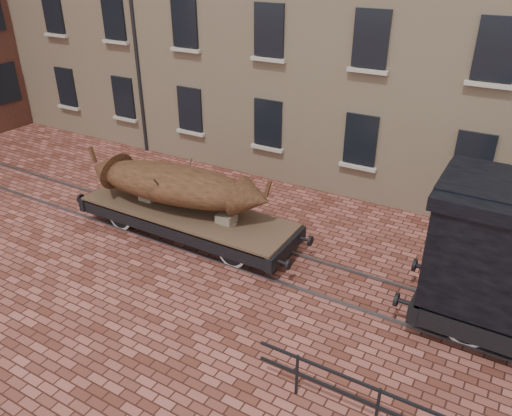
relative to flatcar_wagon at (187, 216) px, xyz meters
The scene contains 4 objects.
ground 2.63m from the flatcar_wagon, ahead, with size 90.00×90.00×0.00m, color #55261D.
rail_track 2.62m from the flatcar_wagon, ahead, with size 30.00×1.52×0.06m.
flatcar_wagon is the anchor object (origin of this frame).
iron_boat 1.02m from the flatcar_wagon, behind, with size 6.12×2.21×1.49m.
Camera 1 is at (5.85, -10.28, 7.84)m, focal length 35.00 mm.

